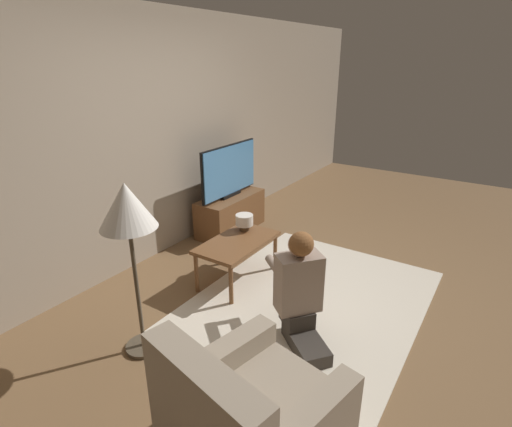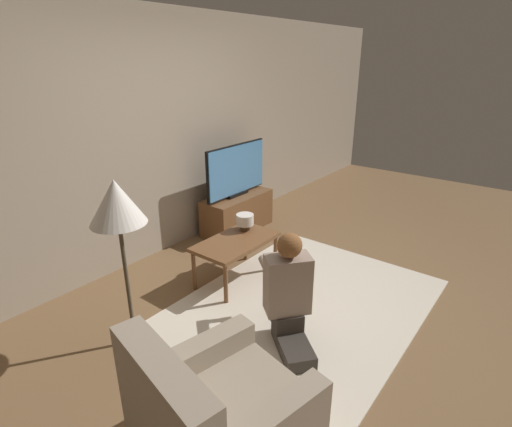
{
  "view_description": "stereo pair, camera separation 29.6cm",
  "coord_description": "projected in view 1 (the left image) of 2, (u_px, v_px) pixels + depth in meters",
  "views": [
    {
      "loc": [
        -2.85,
        -1.3,
        2.11
      ],
      "look_at": [
        0.24,
        0.73,
        0.65
      ],
      "focal_mm": 28.0,
      "sensor_mm": 36.0,
      "label": 1
    },
    {
      "loc": [
        -2.68,
        -1.54,
        2.11
      ],
      "look_at": [
        0.24,
        0.73,
        0.65
      ],
      "focal_mm": 28.0,
      "sensor_mm": 36.0,
      "label": 2
    }
  ],
  "objects": [
    {
      "name": "ground_plane",
      "position": [
        308.0,
        304.0,
        3.65
      ],
      "size": [
        10.0,
        10.0,
        0.0
      ],
      "primitive_type": "plane",
      "color": "brown"
    },
    {
      "name": "wall_back",
      "position": [
        147.0,
        140.0,
        4.16
      ],
      "size": [
        10.0,
        0.06,
        2.6
      ],
      "color": "tan",
      "rests_on": "ground_plane"
    },
    {
      "name": "rug",
      "position": [
        308.0,
        303.0,
        3.65
      ],
      "size": [
        2.47,
        1.87,
        0.02
      ],
      "color": "beige",
      "rests_on": "ground_plane"
    },
    {
      "name": "tv_stand",
      "position": [
        231.0,
        213.0,
        5.11
      ],
      "size": [
        0.98,
        0.41,
        0.47
      ],
      "color": "brown",
      "rests_on": "ground_plane"
    },
    {
      "name": "tv",
      "position": [
        229.0,
        171.0,
        4.91
      ],
      "size": [
        1.03,
        0.08,
        0.65
      ],
      "color": "black",
      "rests_on": "tv_stand"
    },
    {
      "name": "coffee_table",
      "position": [
        237.0,
        245.0,
        3.9
      ],
      "size": [
        0.85,
        0.49,
        0.44
      ],
      "color": "brown",
      "rests_on": "ground_plane"
    },
    {
      "name": "floor_lamp",
      "position": [
        128.0,
        214.0,
        2.69
      ],
      "size": [
        0.4,
        0.4,
        1.34
      ],
      "color": "#4C4233",
      "rests_on": "ground_plane"
    },
    {
      "name": "armchair",
      "position": [
        251.0,
        425.0,
        2.12
      ],
      "size": [
        0.96,
        0.92,
        0.87
      ],
      "rotation": [
        0.0,
        0.0,
        1.36
      ],
      "color": "gray",
      "rests_on": "ground_plane"
    },
    {
      "name": "person_kneeling",
      "position": [
        299.0,
        289.0,
        3.05
      ],
      "size": [
        0.71,
        0.79,
        0.91
      ],
      "rotation": [
        0.0,
        0.0,
        2.45
      ],
      "color": "#332D28",
      "rests_on": "rug"
    },
    {
      "name": "table_lamp",
      "position": [
        244.0,
        221.0,
        4.08
      ],
      "size": [
        0.18,
        0.18,
        0.17
      ],
      "color": "#4C3823",
      "rests_on": "coffee_table"
    }
  ]
}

